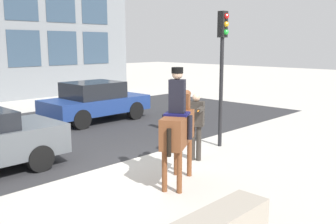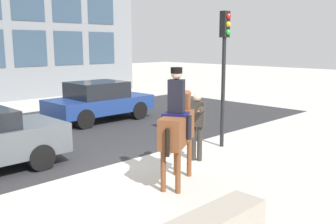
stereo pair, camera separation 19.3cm
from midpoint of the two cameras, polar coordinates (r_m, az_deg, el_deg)
The scene contains 6 objects.
ground_plane at distance 9.32m, azimuth -4.65°, elevation -8.27°, with size 80.00×80.00×0.00m, color beige.
road_surface at distance 13.19m, azimuth -18.06°, elevation -3.19°, with size 20.94×8.50×0.01m.
mounted_horse_lead at distance 7.90m, azimuth 2.16°, elevation -2.00°, with size 1.68×1.14×2.50m.
pedestrian_bystander at distance 9.53m, azimuth 5.03°, elevation -1.45°, with size 0.75×0.73×1.74m.
street_car_far_lane at distance 14.86m, azimuth -10.13°, elevation 1.74°, with size 4.04×2.02×1.54m.
traffic_light at distance 10.80m, azimuth 9.10°, elevation 8.26°, with size 0.24×0.29×3.87m.
Camera 2 is at (-5.59, -6.87, 2.96)m, focal length 40.00 mm.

